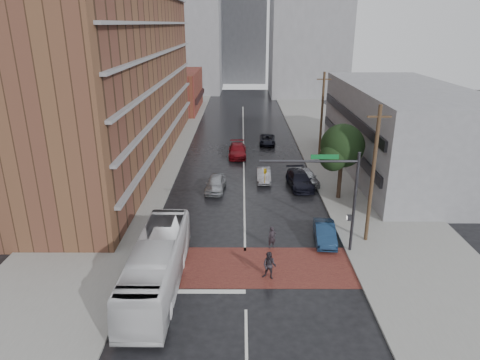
{
  "coord_description": "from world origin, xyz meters",
  "views": [
    {
      "loc": [
        -0.25,
        -23.78,
        14.95
      ],
      "look_at": [
        -0.37,
        7.42,
        3.5
      ],
      "focal_mm": 32.0,
      "sensor_mm": 36.0,
      "label": 1
    }
  ],
  "objects_px": {
    "car_travel_a": "(216,184)",
    "car_travel_b": "(264,175)",
    "suv_travel": "(267,140)",
    "car_parked_far": "(306,177)",
    "pedestrian_b": "(269,266)",
    "car_travel_c": "(237,150)",
    "car_parked_mid": "(300,180)",
    "car_parked_near": "(325,233)",
    "pedestrian_a": "(272,238)",
    "transit_bus": "(157,265)"
  },
  "relations": [
    {
      "from": "car_parked_near",
      "to": "car_travel_c",
      "type": "bearing_deg",
      "value": 111.5
    },
    {
      "from": "pedestrian_a",
      "to": "pedestrian_b",
      "type": "bearing_deg",
      "value": -114.47
    },
    {
      "from": "car_travel_a",
      "to": "car_parked_near",
      "type": "relative_size",
      "value": 1.06
    },
    {
      "from": "pedestrian_b",
      "to": "car_travel_c",
      "type": "bearing_deg",
      "value": 115.64
    },
    {
      "from": "transit_bus",
      "to": "car_travel_b",
      "type": "xyz_separation_m",
      "value": [
        7.24,
        18.52,
        -0.89
      ]
    },
    {
      "from": "car_parked_mid",
      "to": "pedestrian_a",
      "type": "bearing_deg",
      "value": -111.37
    },
    {
      "from": "pedestrian_b",
      "to": "car_parked_near",
      "type": "distance_m",
      "value": 6.51
    },
    {
      "from": "transit_bus",
      "to": "pedestrian_b",
      "type": "height_order",
      "value": "transit_bus"
    },
    {
      "from": "car_parked_near",
      "to": "pedestrian_b",
      "type": "bearing_deg",
      "value": -127.38
    },
    {
      "from": "pedestrian_a",
      "to": "pedestrian_b",
      "type": "height_order",
      "value": "pedestrian_b"
    },
    {
      "from": "car_travel_a",
      "to": "car_parked_near",
      "type": "xyz_separation_m",
      "value": [
        8.52,
        -9.98,
        -0.06
      ]
    },
    {
      "from": "car_travel_a",
      "to": "car_travel_b",
      "type": "distance_m",
      "value": 5.42
    },
    {
      "from": "transit_bus",
      "to": "pedestrian_b",
      "type": "distance_m",
      "value": 6.83
    },
    {
      "from": "suv_travel",
      "to": "car_parked_far",
      "type": "height_order",
      "value": "car_parked_far"
    },
    {
      "from": "pedestrian_a",
      "to": "suv_travel",
      "type": "relative_size",
      "value": 0.37
    },
    {
      "from": "transit_bus",
      "to": "car_travel_c",
      "type": "distance_m",
      "value": 27.38
    },
    {
      "from": "car_travel_c",
      "to": "suv_travel",
      "type": "height_order",
      "value": "car_travel_c"
    },
    {
      "from": "car_travel_b",
      "to": "car_travel_c",
      "type": "height_order",
      "value": "car_travel_c"
    },
    {
      "from": "car_travel_c",
      "to": "pedestrian_a",
      "type": "bearing_deg",
      "value": -83.76
    },
    {
      "from": "car_travel_a",
      "to": "car_parked_mid",
      "type": "distance_m",
      "value": 8.15
    },
    {
      "from": "pedestrian_b",
      "to": "suv_travel",
      "type": "relative_size",
      "value": 0.42
    },
    {
      "from": "car_parked_near",
      "to": "transit_bus",
      "type": "bearing_deg",
      "value": -147.96
    },
    {
      "from": "suv_travel",
      "to": "pedestrian_b",
      "type": "bearing_deg",
      "value": -90.09
    },
    {
      "from": "car_travel_c",
      "to": "car_parked_mid",
      "type": "xyz_separation_m",
      "value": [
        6.13,
        -10.17,
        0.0
      ]
    },
    {
      "from": "car_travel_c",
      "to": "car_parked_near",
      "type": "xyz_separation_m",
      "value": [
        6.56,
        -21.18,
        -0.07
      ]
    },
    {
      "from": "transit_bus",
      "to": "car_parked_mid",
      "type": "relative_size",
      "value": 2.16
    },
    {
      "from": "car_travel_b",
      "to": "car_parked_mid",
      "type": "relative_size",
      "value": 0.77
    },
    {
      "from": "suv_travel",
      "to": "car_parked_mid",
      "type": "xyz_separation_m",
      "value": [
        2.24,
        -15.76,
        0.13
      ]
    },
    {
      "from": "pedestrian_b",
      "to": "car_parked_mid",
      "type": "bearing_deg",
      "value": 96.94
    },
    {
      "from": "car_travel_a",
      "to": "car_parked_far",
      "type": "height_order",
      "value": "car_travel_a"
    },
    {
      "from": "car_travel_c",
      "to": "suv_travel",
      "type": "distance_m",
      "value": 6.81
    },
    {
      "from": "car_parked_near",
      "to": "car_travel_b",
      "type": "bearing_deg",
      "value": 111.08
    },
    {
      "from": "car_travel_b",
      "to": "pedestrian_b",
      "type": "bearing_deg",
      "value": -90.7
    },
    {
      "from": "transit_bus",
      "to": "car_parked_mid",
      "type": "distance_m",
      "value": 19.92
    },
    {
      "from": "car_travel_c",
      "to": "car_parked_far",
      "type": "bearing_deg",
      "value": -53.57
    },
    {
      "from": "pedestrian_a",
      "to": "car_travel_c",
      "type": "bearing_deg",
      "value": 78.52
    },
    {
      "from": "pedestrian_b",
      "to": "car_parked_mid",
      "type": "relative_size",
      "value": 0.36
    },
    {
      "from": "car_travel_b",
      "to": "car_parked_near",
      "type": "xyz_separation_m",
      "value": [
        3.83,
        -12.7,
        0.02
      ]
    },
    {
      "from": "transit_bus",
      "to": "car_parked_far",
      "type": "distance_m",
      "value": 21.18
    },
    {
      "from": "car_parked_mid",
      "to": "car_travel_c",
      "type": "bearing_deg",
      "value": 115.87
    },
    {
      "from": "transit_bus",
      "to": "car_parked_near",
      "type": "xyz_separation_m",
      "value": [
        11.06,
        5.82,
        -0.87
      ]
    },
    {
      "from": "car_parked_mid",
      "to": "car_parked_far",
      "type": "bearing_deg",
      "value": 46.31
    },
    {
      "from": "car_travel_b",
      "to": "car_parked_mid",
      "type": "height_order",
      "value": "car_parked_mid"
    },
    {
      "from": "transit_bus",
      "to": "car_travel_a",
      "type": "height_order",
      "value": "transit_bus"
    },
    {
      "from": "pedestrian_b",
      "to": "car_travel_c",
      "type": "distance_m",
      "value": 26.13
    },
    {
      "from": "pedestrian_b",
      "to": "car_parked_near",
      "type": "height_order",
      "value": "pedestrian_b"
    },
    {
      "from": "car_travel_a",
      "to": "suv_travel",
      "type": "relative_size",
      "value": 0.97
    },
    {
      "from": "car_travel_b",
      "to": "car_parked_near",
      "type": "height_order",
      "value": "car_parked_near"
    },
    {
      "from": "pedestrian_a",
      "to": "car_travel_a",
      "type": "relative_size",
      "value": 0.38
    },
    {
      "from": "suv_travel",
      "to": "car_travel_b",
      "type": "bearing_deg",
      "value": -91.8
    }
  ]
}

